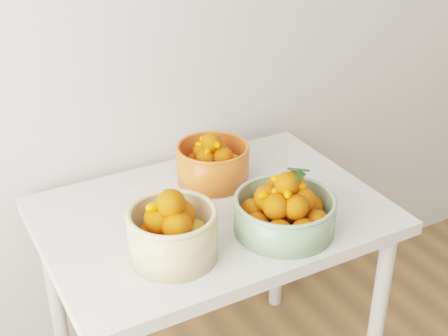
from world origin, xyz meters
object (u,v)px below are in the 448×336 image
Objects in this scene: bowl_cream at (173,232)px; bowl_green at (284,211)px; bowl_orange at (213,162)px; table at (213,237)px.

bowl_green is (0.32, -0.04, -0.01)m from bowl_cream.
bowl_orange is at bearing 47.72° from bowl_cream.
bowl_cream is 0.68× the size of bowl_green.
table is 0.28m from bowl_green.
bowl_orange is (-0.04, 0.35, 0.00)m from bowl_green.
bowl_cream is at bearing -142.43° from table.
bowl_cream is 0.33m from bowl_green.
bowl_cream is 0.42m from bowl_orange.
bowl_green is at bearing -6.45° from bowl_cream.
bowl_cream is at bearing 173.55° from bowl_green.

